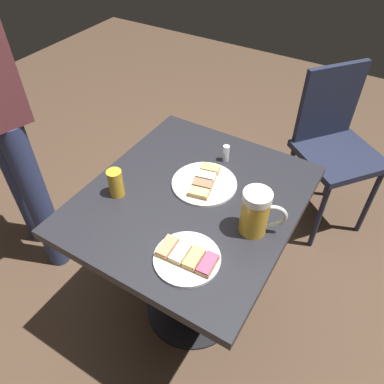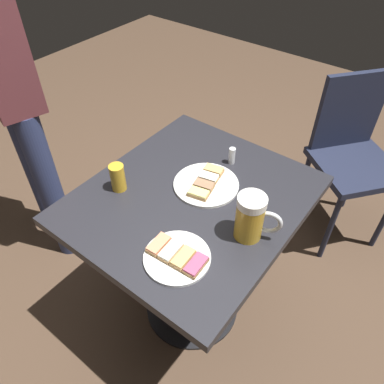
{
  "view_description": "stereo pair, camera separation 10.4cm",
  "coord_description": "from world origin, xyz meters",
  "px_view_note": "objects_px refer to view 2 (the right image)",
  "views": [
    {
      "loc": [
        0.49,
        -0.81,
        1.66
      ],
      "look_at": [
        0.0,
        0.0,
        0.77
      ],
      "focal_mm": 34.84,
      "sensor_mm": 36.0,
      "label": 1
    },
    {
      "loc": [
        0.57,
        -0.75,
        1.66
      ],
      "look_at": [
        0.0,
        0.0,
        0.77
      ],
      "focal_mm": 34.84,
      "sensor_mm": 36.0,
      "label": 2
    }
  ],
  "objects_px": {
    "cafe_chair": "(351,150)",
    "salt_shaker": "(232,156)",
    "plate_near": "(206,184)",
    "beer_glass_small": "(118,178)",
    "beer_mug": "(251,218)",
    "patron_standing": "(6,78)",
    "plate_far": "(177,256)"
  },
  "relations": [
    {
      "from": "cafe_chair",
      "to": "salt_shaker",
      "type": "bearing_deg",
      "value": 16.11
    },
    {
      "from": "plate_near",
      "to": "beer_glass_small",
      "type": "relative_size",
      "value": 2.31
    },
    {
      "from": "plate_near",
      "to": "beer_mug",
      "type": "xyz_separation_m",
      "value": [
        0.24,
        -0.11,
        0.07
      ]
    },
    {
      "from": "salt_shaker",
      "to": "patron_standing",
      "type": "height_order",
      "value": "patron_standing"
    },
    {
      "from": "beer_glass_small",
      "to": "patron_standing",
      "type": "bearing_deg",
      "value": 176.97
    },
    {
      "from": "beer_glass_small",
      "to": "beer_mug",
      "type": "bearing_deg",
      "value": 11.07
    },
    {
      "from": "beer_glass_small",
      "to": "patron_standing",
      "type": "relative_size",
      "value": 0.06
    },
    {
      "from": "salt_shaker",
      "to": "beer_glass_small",
      "type": "bearing_deg",
      "value": -123.1
    },
    {
      "from": "salt_shaker",
      "to": "plate_near",
      "type": "bearing_deg",
      "value": -90.33
    },
    {
      "from": "plate_far",
      "to": "patron_standing",
      "type": "relative_size",
      "value": 0.12
    },
    {
      "from": "beer_mug",
      "to": "salt_shaker",
      "type": "relative_size",
      "value": 2.38
    },
    {
      "from": "patron_standing",
      "to": "plate_near",
      "type": "bearing_deg",
      "value": 27.27
    },
    {
      "from": "plate_far",
      "to": "cafe_chair",
      "type": "distance_m",
      "value": 1.21
    },
    {
      "from": "salt_shaker",
      "to": "patron_standing",
      "type": "xyz_separation_m",
      "value": [
        -0.88,
        -0.33,
        0.18
      ]
    },
    {
      "from": "plate_near",
      "to": "cafe_chair",
      "type": "xyz_separation_m",
      "value": [
        0.29,
        0.86,
        -0.23
      ]
    },
    {
      "from": "cafe_chair",
      "to": "patron_standing",
      "type": "bearing_deg",
      "value": -9.91
    },
    {
      "from": "salt_shaker",
      "to": "cafe_chair",
      "type": "distance_m",
      "value": 0.79
    },
    {
      "from": "patron_standing",
      "to": "beer_glass_small",
      "type": "bearing_deg",
      "value": 13.44
    },
    {
      "from": "plate_far",
      "to": "beer_mug",
      "type": "bearing_deg",
      "value": 59.77
    },
    {
      "from": "plate_far",
      "to": "beer_glass_small",
      "type": "height_order",
      "value": "beer_glass_small"
    },
    {
      "from": "beer_mug",
      "to": "beer_glass_small",
      "type": "relative_size",
      "value": 1.57
    },
    {
      "from": "cafe_chair",
      "to": "plate_far",
      "type": "bearing_deg",
      "value": 30.61
    },
    {
      "from": "plate_near",
      "to": "beer_mug",
      "type": "distance_m",
      "value": 0.28
    },
    {
      "from": "beer_glass_small",
      "to": "salt_shaker",
      "type": "bearing_deg",
      "value": 56.9
    },
    {
      "from": "plate_near",
      "to": "patron_standing",
      "type": "bearing_deg",
      "value": -169.21
    },
    {
      "from": "plate_far",
      "to": "cafe_chair",
      "type": "relative_size",
      "value": 0.23
    },
    {
      "from": "beer_mug",
      "to": "patron_standing",
      "type": "distance_m",
      "value": 1.13
    },
    {
      "from": "beer_mug",
      "to": "cafe_chair",
      "type": "relative_size",
      "value": 0.18
    },
    {
      "from": "plate_near",
      "to": "salt_shaker",
      "type": "distance_m",
      "value": 0.17
    },
    {
      "from": "plate_near",
      "to": "beer_mug",
      "type": "height_order",
      "value": "beer_mug"
    },
    {
      "from": "patron_standing",
      "to": "cafe_chair",
      "type": "bearing_deg",
      "value": 57.78
    },
    {
      "from": "beer_glass_small",
      "to": "cafe_chair",
      "type": "relative_size",
      "value": 0.12
    }
  ]
}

